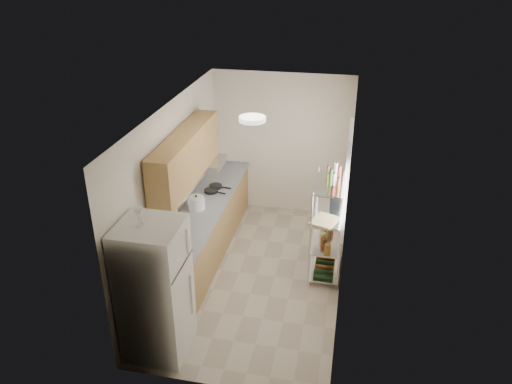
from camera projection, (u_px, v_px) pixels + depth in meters
The scene contains 16 objects.
room at pixel (257, 199), 7.05m from camera, with size 2.52×4.42×2.62m.
counter_run at pixel (206, 228), 7.97m from camera, with size 0.63×3.51×0.90m.
upper_cabinets at pixel (186, 157), 7.10m from camera, with size 0.33×2.20×0.72m, color #A37B45.
range_hood at pixel (207, 163), 7.98m from camera, with size 0.50×0.60×0.12m, color #B7BABC.
window at pixel (347, 180), 7.02m from camera, with size 0.06×1.00×1.46m, color white.
bakers_rack at pixel (329, 208), 7.21m from camera, with size 0.45×0.90×1.73m.
ceiling_dome at pixel (252, 119), 6.22m from camera, with size 0.34×0.34×0.06m, color white.
refrigerator at pixel (155, 290), 5.86m from camera, with size 0.72×0.72×1.75m, color silver.
wine_glass_a at pixel (140, 216), 5.44m from camera, with size 0.08×0.08×0.22m, color silver, non-canonical shape.
wine_glass_b at pixel (138, 218), 5.41m from camera, with size 0.08×0.08×0.22m, color silver, non-canonical shape.
rice_cooker at pixel (196, 203), 7.58m from camera, with size 0.25×0.25×0.20m, color white.
frying_pan_large at pixel (211, 191), 8.14m from camera, with size 0.23×0.23×0.04m, color black.
frying_pan_small at pixel (216, 186), 8.28m from camera, with size 0.22×0.22×0.04m, color black.
cutting_board at pixel (324, 221), 7.04m from camera, with size 0.31×0.40×0.03m, color tan.
espresso_machine at pixel (336, 196), 7.47m from camera, with size 0.15×0.23×0.26m, color black.
storage_bag at pixel (329, 228), 7.61m from camera, with size 0.10×0.14×0.16m, color #A91416.
Camera 1 is at (1.25, -6.15, 4.51)m, focal length 35.00 mm.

